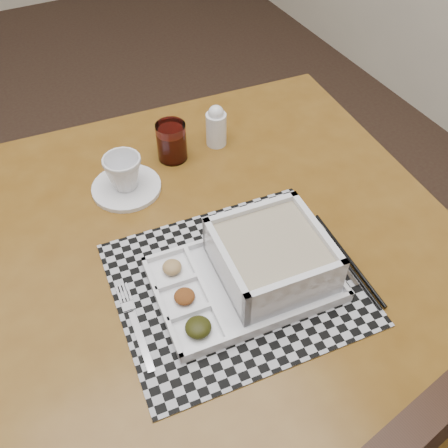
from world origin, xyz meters
The scene contains 10 objects.
dining_table centered at (0.88, -0.62, 0.66)m, with size 1.05×1.05×0.74m.
placemat centered at (0.87, -0.73, 0.74)m, with size 0.43×0.37×0.00m, color #A2A3AA.
serving_tray centered at (0.92, -0.74, 0.77)m, with size 0.34×0.24×0.09m.
fork centered at (0.68, -0.73, 0.74)m, with size 0.03×0.19×0.00m.
spoon centered at (1.08, -0.70, 0.74)m, with size 0.04×0.18×0.01m.
chopsticks centered at (1.08, -0.78, 0.74)m, with size 0.04×0.24×0.01m.
saucer centered at (0.78, -0.40, 0.74)m, with size 0.15×0.15×0.01m, color white.
cup centered at (0.78, -0.40, 0.78)m, with size 0.08×0.08×0.08m, color white.
juice_glass centered at (0.91, -0.34, 0.78)m, with size 0.07×0.07×0.09m.
creamer_bottle centered at (1.03, -0.34, 0.79)m, with size 0.05×0.05×0.10m.
Camera 1 is at (0.61, -1.20, 1.47)m, focal length 40.00 mm.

